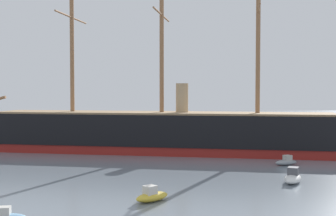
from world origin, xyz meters
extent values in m
cube|color=maroon|center=(5.99, 52.19, 0.73)|extent=(55.89, 23.76, 1.45)
cube|color=black|center=(5.99, 52.19, 4.05)|extent=(58.22, 24.75, 5.19)
ellipsoid|color=black|center=(-19.67, 59.72, 3.32)|extent=(12.25, 10.48, 6.64)
ellipsoid|color=black|center=(31.64, 44.65, 3.32)|extent=(12.25, 10.48, 6.64)
cube|color=#9E7F5B|center=(5.99, 52.19, 6.80)|extent=(56.91, 23.75, 0.31)
cylinder|color=#936642|center=(-9.35, 56.69, 20.13)|extent=(0.73, 0.73, 26.98)
cylinder|color=#936642|center=(-9.35, 56.69, 23.37)|extent=(4.21, 13.47, 0.29)
cylinder|color=#936642|center=(5.99, 52.19, 20.13)|extent=(0.73, 0.73, 26.98)
cylinder|color=#936642|center=(5.99, 52.19, 23.37)|extent=(4.21, 13.47, 0.29)
cylinder|color=#936642|center=(21.32, 47.68, 20.13)|extent=(0.73, 0.73, 26.98)
cylinder|color=#936642|center=(21.32, 47.68, 23.37)|extent=(4.21, 13.47, 0.29)
cylinder|color=tan|center=(9.33, 51.20, 9.24)|extent=(2.08, 2.08, 5.19)
cube|color=beige|center=(-10.72, 14.04, 0.94)|extent=(0.94, 0.84, 0.72)
ellipsoid|color=gold|center=(1.66, 19.47, 0.43)|extent=(3.91, 3.39, 0.86)
cube|color=beige|center=(1.45, 19.33, 1.12)|extent=(1.50, 1.47, 0.86)
ellipsoid|color=silver|center=(18.43, 25.97, 0.50)|extent=(3.74, 4.54, 0.99)
cube|color=#4C4C51|center=(18.58, 26.22, 1.29)|extent=(1.66, 1.71, 0.99)
ellipsoid|color=gray|center=(22.24, 37.58, 0.40)|extent=(3.66, 2.20, 0.80)
cube|color=#B2ADA3|center=(22.47, 37.63, 1.04)|extent=(1.23, 1.15, 0.80)
ellipsoid|color=gray|center=(29.71, 51.85, 0.51)|extent=(4.66, 3.93, 1.02)
cube|color=beige|center=(29.96, 51.69, 1.33)|extent=(1.77, 1.73, 1.02)
ellipsoid|color=silver|center=(1.41, 64.61, 0.30)|extent=(2.74, 1.98, 0.59)
cube|color=beige|center=(1.41, 64.61, 0.52)|extent=(0.57, 0.95, 0.09)
camera|label=1|loc=(-1.74, -22.43, 10.66)|focal=47.28mm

